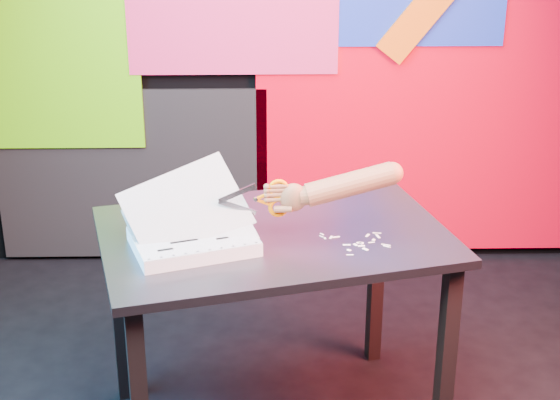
{
  "coord_description": "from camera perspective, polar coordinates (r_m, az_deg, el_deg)",
  "views": [
    {
      "loc": [
        -0.12,
        -2.4,
        1.9
      ],
      "look_at": [
        -0.07,
        0.12,
        0.87
      ],
      "focal_mm": 55.0,
      "sensor_mm": 36.0,
      "label": 1
    }
  ],
  "objects": [
    {
      "name": "printout_stack",
      "position": [
        2.68,
        -5.81,
        -2.62
      ],
      "size": [
        0.45,
        0.38,
        0.28
      ],
      "rotation": [
        0.0,
        0.0,
        0.34
      ],
      "color": "white",
      "rests_on": "work_table"
    },
    {
      "name": "scissors",
      "position": [
        2.68,
        -0.43,
        0.1
      ],
      "size": [
        0.22,
        0.03,
        0.13
      ],
      "rotation": [
        0.0,
        0.0,
        0.11
      ],
      "color": "silver",
      "rests_on": "printout_stack"
    },
    {
      "name": "paper_clippings",
      "position": [
        2.73,
        5.2,
        -2.79
      ],
      "size": [
        0.22,
        0.17,
        0.0
      ],
      "color": "white",
      "rests_on": "work_table"
    },
    {
      "name": "work_table",
      "position": [
        2.83,
        -0.41,
        -3.98
      ],
      "size": [
        1.26,
        0.99,
        0.75
      ],
      "rotation": [
        0.0,
        0.0,
        0.25
      ],
      "color": "black",
      "rests_on": "ground"
    },
    {
      "name": "backdrop",
      "position": [
        3.98,
        1.43,
        8.52
      ],
      "size": [
        2.88,
        0.05,
        2.08
      ],
      "color": "#F0001C",
      "rests_on": "ground"
    },
    {
      "name": "room",
      "position": [
        2.46,
        1.59,
        9.35
      ],
      "size": [
        3.01,
        3.01,
        2.71
      ],
      "color": "black",
      "rests_on": "ground"
    },
    {
      "name": "hand_forearm",
      "position": [
        2.7,
        4.03,
        0.91
      ],
      "size": [
        0.43,
        0.11,
        0.15
      ],
      "rotation": [
        0.0,
        0.0,
        0.11
      ],
      "color": "#935E33",
      "rests_on": "work_table"
    }
  ]
}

